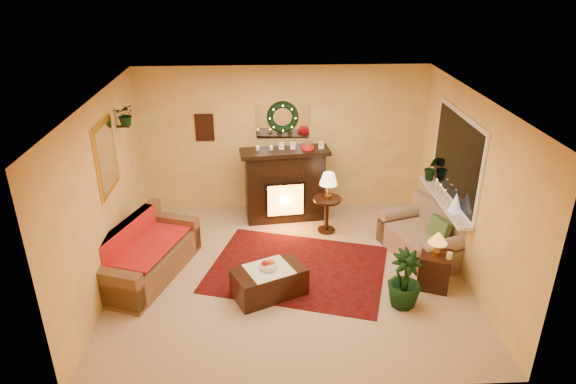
{
  "coord_description": "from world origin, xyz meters",
  "views": [
    {
      "loc": [
        -0.33,
        -6.34,
        4.2
      ],
      "look_at": [
        0.0,
        0.35,
        1.15
      ],
      "focal_mm": 32.0,
      "sensor_mm": 36.0,
      "label": 1
    }
  ],
  "objects_px": {
    "end_table_square": "(435,269)",
    "coffee_table": "(269,281)",
    "fireplace": "(285,190)",
    "side_table_round": "(327,214)",
    "loveseat": "(423,231)",
    "sofa": "(146,249)"
  },
  "relations": [
    {
      "from": "fireplace",
      "to": "end_table_square",
      "type": "bearing_deg",
      "value": -54.04
    },
    {
      "from": "side_table_round",
      "to": "end_table_square",
      "type": "relative_size",
      "value": 1.18
    },
    {
      "from": "loveseat",
      "to": "coffee_table",
      "type": "bearing_deg",
      "value": -177.11
    },
    {
      "from": "side_table_round",
      "to": "sofa",
      "type": "bearing_deg",
      "value": -156.48
    },
    {
      "from": "end_table_square",
      "to": "side_table_round",
      "type": "bearing_deg",
      "value": 128.14
    },
    {
      "from": "fireplace",
      "to": "end_table_square",
      "type": "height_order",
      "value": "fireplace"
    },
    {
      "from": "end_table_square",
      "to": "coffee_table",
      "type": "xyz_separation_m",
      "value": [
        -2.31,
        -0.09,
        -0.06
      ]
    },
    {
      "from": "loveseat",
      "to": "end_table_square",
      "type": "xyz_separation_m",
      "value": [
        -0.05,
        -0.82,
        -0.15
      ]
    },
    {
      "from": "fireplace",
      "to": "end_table_square",
      "type": "xyz_separation_m",
      "value": [
        1.99,
        -2.18,
        -0.28
      ]
    },
    {
      "from": "sofa",
      "to": "end_table_square",
      "type": "distance_m",
      "value": 4.08
    },
    {
      "from": "loveseat",
      "to": "side_table_round",
      "type": "bearing_deg",
      "value": 129.8
    },
    {
      "from": "fireplace",
      "to": "coffee_table",
      "type": "height_order",
      "value": "fireplace"
    },
    {
      "from": "sofa",
      "to": "end_table_square",
      "type": "xyz_separation_m",
      "value": [
        4.05,
        -0.48,
        -0.16
      ]
    },
    {
      "from": "fireplace",
      "to": "side_table_round",
      "type": "distance_m",
      "value": 0.88
    },
    {
      "from": "end_table_square",
      "to": "fireplace",
      "type": "bearing_deg",
      "value": 132.46
    },
    {
      "from": "loveseat",
      "to": "end_table_square",
      "type": "distance_m",
      "value": 0.84
    },
    {
      "from": "coffee_table",
      "to": "fireplace",
      "type": "bearing_deg",
      "value": 57.25
    },
    {
      "from": "fireplace",
      "to": "loveseat",
      "type": "xyz_separation_m",
      "value": [
        2.04,
        -1.35,
        -0.13
      ]
    },
    {
      "from": "end_table_square",
      "to": "coffee_table",
      "type": "distance_m",
      "value": 2.31
    },
    {
      "from": "sofa",
      "to": "side_table_round",
      "type": "xyz_separation_m",
      "value": [
        2.73,
        1.19,
        -0.1
      ]
    },
    {
      "from": "sofa",
      "to": "side_table_round",
      "type": "relative_size",
      "value": 2.99
    },
    {
      "from": "side_table_round",
      "to": "coffee_table",
      "type": "distance_m",
      "value": 2.03
    }
  ]
}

